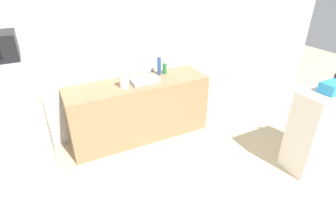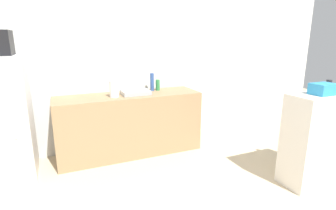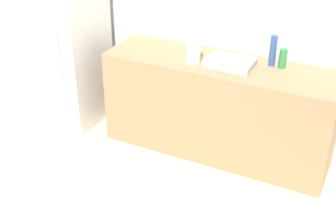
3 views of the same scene
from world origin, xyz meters
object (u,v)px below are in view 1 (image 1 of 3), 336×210
object	(u,v)px
bottle_short	(165,69)
basket	(333,88)
refrigerator	(16,120)
paper_towel_roll	(124,80)
jar	(336,79)
bottle_tall	(159,66)

from	to	relation	value
bottle_short	basket	bearing A→B (deg)	-56.04
refrigerator	paper_towel_roll	bearing A→B (deg)	0.39
jar	bottle_short	bearing A→B (deg)	132.24
bottle_tall	jar	distance (m)	2.33
bottle_short	jar	bearing A→B (deg)	-47.76
bottle_short	refrigerator	bearing A→B (deg)	-173.70
refrigerator	paper_towel_roll	distance (m)	1.39
refrigerator	basket	xyz separation A→B (m)	(3.31, -1.60, 0.39)
paper_towel_roll	refrigerator	bearing A→B (deg)	-179.61
basket	jar	bearing A→B (deg)	27.49
paper_towel_roll	basket	bearing A→B (deg)	-39.47
bottle_tall	jar	xyz separation A→B (m)	(1.61, -1.68, 0.11)
refrigerator	paper_towel_roll	size ratio (longest dim) A/B	6.54
refrigerator	bottle_short	size ratio (longest dim) A/B	9.00
basket	paper_towel_roll	size ratio (longest dim) A/B	1.15
bottle_tall	basket	bearing A→B (deg)	-54.18
basket	paper_towel_roll	xyz separation A→B (m)	(-1.95, 1.61, -0.13)
refrigerator	bottle_tall	distance (m)	2.03
refrigerator	basket	world-z (taller)	refrigerator
jar	paper_towel_roll	xyz separation A→B (m)	(-2.24, 1.45, -0.13)
bottle_tall	bottle_short	xyz separation A→B (m)	(0.09, -0.00, -0.05)
basket	bottle_short	bearing A→B (deg)	123.96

